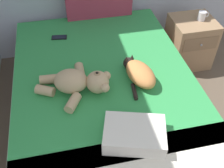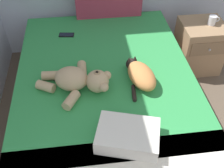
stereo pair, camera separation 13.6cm
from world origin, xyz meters
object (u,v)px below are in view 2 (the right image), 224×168
(cat, at_px, (140,75))
(throw_pillow, at_px, (128,136))
(bed, at_px, (106,94))
(cell_phone, at_px, (66,35))
(mug, at_px, (213,20))
(teddy_bear, at_px, (79,80))
(nightstand, at_px, (199,46))

(cat, xyz_separation_m, throw_pillow, (-0.20, -0.56, -0.02))
(bed, bearing_deg, throw_pillow, -83.83)
(cell_phone, bearing_deg, mug, -1.46)
(teddy_bear, xyz_separation_m, throw_pillow, (0.30, -0.54, -0.03))
(bed, distance_m, cat, 0.45)
(teddy_bear, height_order, mug, teddy_bear)
(cell_phone, bearing_deg, cat, -51.65)
(mug, bearing_deg, nightstand, 178.81)
(cell_phone, bearing_deg, nightstand, -1.47)
(cat, bearing_deg, teddy_bear, -178.33)
(teddy_bear, distance_m, nightstand, 1.54)
(cat, relative_size, nightstand, 0.81)
(throw_pillow, bearing_deg, nightstand, 51.37)
(bed, relative_size, throw_pillow, 5.12)
(throw_pillow, distance_m, mug, 1.68)
(teddy_bear, relative_size, cell_phone, 3.84)
(cat, distance_m, nightstand, 1.13)
(nightstand, xyz_separation_m, mug, (0.07, -0.00, 0.32))
(cell_phone, relative_size, throw_pillow, 0.39)
(mug, bearing_deg, cat, -141.30)
(mug, bearing_deg, bed, -153.82)
(throw_pillow, bearing_deg, teddy_bear, 118.59)
(bed, height_order, nightstand, nightstand)
(cell_phone, xyz_separation_m, throw_pillow, (0.40, -1.31, 0.05))
(teddy_bear, distance_m, cell_phone, 0.78)
(nightstand, distance_m, mug, 0.33)
(teddy_bear, relative_size, throw_pillow, 1.50)
(cat, relative_size, teddy_bear, 0.74)
(cat, distance_m, cell_phone, 0.96)
(cat, bearing_deg, mug, 38.70)
(nightstand, bearing_deg, mug, -1.19)
(teddy_bear, bearing_deg, cat, 1.67)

